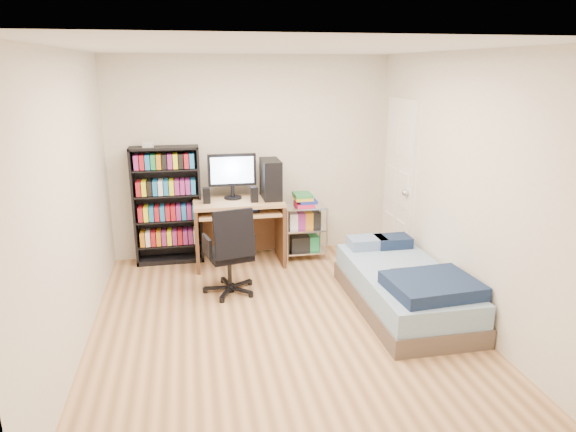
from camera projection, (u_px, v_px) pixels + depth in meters
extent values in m
cube|color=tan|center=(280.00, 324.00, 4.92)|extent=(3.50, 4.00, 0.04)
cube|color=white|center=(278.00, 45.00, 4.21)|extent=(3.50, 4.00, 0.04)
cube|color=silver|center=(251.00, 157.00, 6.47)|extent=(3.50, 0.04, 2.50)
cube|color=silver|center=(347.00, 287.00, 2.67)|extent=(3.50, 0.04, 2.50)
cube|color=silver|center=(69.00, 205.00, 4.24)|extent=(0.04, 4.00, 2.50)
cube|color=silver|center=(461.00, 187.00, 4.90)|extent=(0.04, 4.00, 2.50)
cube|color=black|center=(168.00, 206.00, 6.25)|extent=(0.81, 0.27, 1.44)
cube|color=black|center=(170.00, 244.00, 6.39)|extent=(0.76, 0.25, 0.02)
cube|color=#A61623|center=(170.00, 236.00, 6.36)|extent=(0.70, 0.22, 0.17)
cube|color=black|center=(168.00, 220.00, 6.30)|extent=(0.76, 0.25, 0.02)
cube|color=blue|center=(168.00, 212.00, 6.27)|extent=(0.70, 0.22, 0.17)
cube|color=black|center=(167.00, 195.00, 6.22)|extent=(0.76, 0.25, 0.02)
cube|color=yellow|center=(166.00, 187.00, 6.18)|extent=(0.70, 0.22, 0.17)
cube|color=black|center=(165.00, 169.00, 6.13)|extent=(0.76, 0.25, 0.02)
cube|color=#1D884A|center=(164.00, 161.00, 6.09)|extent=(0.70, 0.22, 0.17)
cube|color=silver|center=(148.00, 145.00, 6.01)|extent=(0.13, 0.11, 0.06)
cube|color=tan|center=(238.00, 202.00, 6.17)|extent=(1.07, 0.59, 0.04)
cube|color=#39281F|center=(197.00, 236.00, 6.19)|extent=(0.04, 0.59, 0.76)
cube|color=#39281F|center=(280.00, 231.00, 6.38)|extent=(0.04, 0.59, 0.76)
cube|color=#39281F|center=(237.00, 226.00, 6.54)|extent=(1.03, 0.03, 0.70)
cube|color=tan|center=(239.00, 213.00, 6.12)|extent=(0.97, 0.48, 0.03)
cube|color=black|center=(239.00, 211.00, 6.09)|extent=(0.47, 0.16, 0.03)
cube|color=black|center=(232.00, 170.00, 6.17)|extent=(0.58, 0.05, 0.39)
cube|color=silver|center=(232.00, 170.00, 6.14)|extent=(0.51, 0.01, 0.32)
cube|color=black|center=(271.00, 179.00, 6.23)|extent=(0.21, 0.45, 0.47)
cube|color=black|center=(207.00, 196.00, 6.02)|extent=(0.09, 0.09, 0.18)
cube|color=black|center=(254.00, 195.00, 6.07)|extent=(0.09, 0.09, 0.18)
cylinder|color=black|center=(230.00, 271.00, 5.51)|extent=(0.05, 0.05, 0.34)
cube|color=black|center=(229.00, 254.00, 5.46)|extent=(0.52, 0.52, 0.07)
cube|color=black|center=(234.00, 234.00, 5.20)|extent=(0.43, 0.22, 0.50)
cube|color=black|center=(207.00, 246.00, 5.33)|extent=(0.09, 0.27, 0.20)
cube|color=black|center=(250.00, 240.00, 5.51)|extent=(0.09, 0.27, 0.20)
cylinder|color=silver|center=(287.00, 237.00, 6.28)|extent=(0.02, 0.02, 0.69)
cylinder|color=silver|center=(327.00, 235.00, 6.37)|extent=(0.02, 0.02, 0.69)
cylinder|color=silver|center=(283.00, 228.00, 6.62)|extent=(0.02, 0.02, 0.69)
cylinder|color=silver|center=(320.00, 226.00, 6.70)|extent=(0.02, 0.02, 0.69)
cube|color=silver|center=(304.00, 250.00, 6.56)|extent=(0.51, 0.36, 0.02)
cube|color=silver|center=(304.00, 228.00, 6.48)|extent=(0.51, 0.36, 0.02)
cube|color=silver|center=(305.00, 206.00, 6.40)|extent=(0.51, 0.36, 0.02)
cube|color=#C41C49|center=(305.00, 199.00, 6.37)|extent=(0.22, 0.28, 0.16)
cube|color=brown|center=(403.00, 299.00, 5.18)|extent=(0.91, 1.82, 0.18)
cube|color=#86A7C7|center=(404.00, 281.00, 5.12)|extent=(0.87, 1.79, 0.22)
cube|color=#152342|center=(432.00, 286.00, 4.61)|extent=(0.82, 0.69, 0.13)
cube|color=#8CA8C6|center=(367.00, 242.00, 5.74)|extent=(0.41, 0.27, 0.12)
cube|color=#152342|center=(393.00, 241.00, 5.78)|extent=(0.38, 0.27, 0.12)
cube|color=#442615|center=(406.00, 272.00, 5.05)|extent=(0.26, 0.20, 0.01)
cube|color=white|center=(399.00, 182.00, 6.23)|extent=(0.05, 0.80, 2.00)
sphere|color=#BCBCC0|center=(405.00, 193.00, 5.93)|extent=(0.08, 0.08, 0.08)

